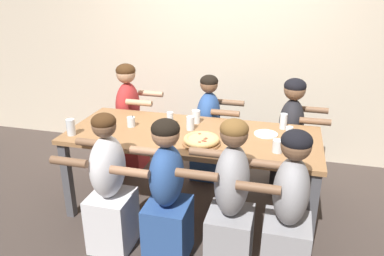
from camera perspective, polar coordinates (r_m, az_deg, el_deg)
ground_plane at (r=3.61m, az=0.00°, el=-12.06°), size 18.00×18.00×0.00m
restaurant_back_panel at (r=4.38m, az=4.81°, el=16.21°), size 10.00×0.06×3.20m
dining_table at (r=3.29m, az=0.00°, el=-2.08°), size 2.18×0.90×0.76m
pizza_board_main at (r=3.02m, az=1.45°, el=-1.92°), size 0.31×0.31×0.07m
empty_plate_a at (r=3.29m, az=11.19°, el=-0.90°), size 0.20×0.20×0.02m
empty_plate_b at (r=3.20m, az=-4.35°, el=-1.20°), size 0.19×0.19×0.02m
cocktail_glass_blue at (r=3.44m, az=-9.27°, el=0.87°), size 0.07×0.07×0.11m
drinking_glass_a at (r=3.44m, az=13.74°, el=0.85°), size 0.06×0.06×0.14m
drinking_glass_b at (r=2.96m, az=12.89°, el=-2.81°), size 0.08×0.08×0.10m
drinking_glass_c at (r=3.48m, az=0.62°, el=1.64°), size 0.08×0.08×0.12m
drinking_glass_d at (r=3.36m, az=-17.96°, el=-0.04°), size 0.07×0.07×0.14m
drinking_glass_e at (r=3.31m, az=-0.26°, el=0.75°), size 0.07×0.07×0.12m
drinking_glass_f at (r=3.43m, az=-3.36°, el=1.29°), size 0.06×0.06×0.13m
drinking_glass_g at (r=3.24m, az=14.59°, el=-0.66°), size 0.06×0.06×0.10m
drinking_glass_h at (r=2.96m, az=-3.89°, el=-2.08°), size 0.08×0.08×0.11m
diner_near_center at (r=2.80m, az=-3.86°, el=-10.45°), size 0.51×0.40×1.13m
diner_near_midright at (r=2.69m, az=5.87°, el=-11.51°), size 0.51×0.40×1.17m
diner_near_right at (r=2.68m, az=14.42°, el=-12.62°), size 0.51×0.40×1.14m
diner_near_midleft at (r=2.96m, az=-12.47°, el=-9.19°), size 0.51×0.40×1.13m
diner_far_left at (r=4.21m, az=-9.55°, el=1.12°), size 0.51×0.40×1.19m
diner_far_right at (r=3.87m, az=14.73°, el=-1.49°), size 0.51×0.40×1.14m
diner_far_center at (r=3.95m, az=2.50°, el=-0.64°), size 0.51×0.40×1.13m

